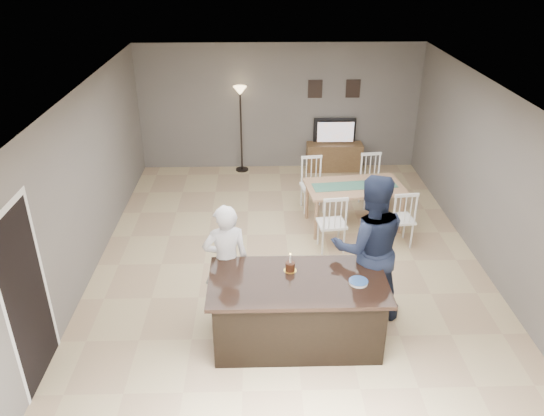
{
  "coord_description": "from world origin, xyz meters",
  "views": [
    {
      "loc": [
        -0.45,
        -7.06,
        4.53
      ],
      "look_at": [
        -0.27,
        -0.3,
        1.12
      ],
      "focal_mm": 35.0,
      "sensor_mm": 36.0,
      "label": 1
    }
  ],
  "objects_px": {
    "television": "(335,131)",
    "kitchen_island": "(297,310)",
    "plate_stack": "(358,282)",
    "woman": "(226,262)",
    "floor_lamp": "(240,106)",
    "man": "(369,247)",
    "tv_console": "(334,157)",
    "dining_table": "(354,193)",
    "birthday_cake": "(290,266)"
  },
  "relations": [
    {
      "from": "floor_lamp",
      "to": "television",
      "type": "bearing_deg",
      "value": 1.42
    },
    {
      "from": "television",
      "to": "kitchen_island",
      "type": "bearing_deg",
      "value": 77.99
    },
    {
      "from": "floor_lamp",
      "to": "birthday_cake",
      "type": "bearing_deg",
      "value": -82.14
    },
    {
      "from": "dining_table",
      "to": "kitchen_island",
      "type": "bearing_deg",
      "value": -118.28
    },
    {
      "from": "kitchen_island",
      "to": "television",
      "type": "bearing_deg",
      "value": 77.99
    },
    {
      "from": "television",
      "to": "dining_table",
      "type": "distance_m",
      "value": 2.66
    },
    {
      "from": "woman",
      "to": "floor_lamp",
      "type": "bearing_deg",
      "value": -101.96
    },
    {
      "from": "woman",
      "to": "plate_stack",
      "type": "relative_size",
      "value": 7.14
    },
    {
      "from": "birthday_cake",
      "to": "floor_lamp",
      "type": "height_order",
      "value": "floor_lamp"
    },
    {
      "from": "birthday_cake",
      "to": "dining_table",
      "type": "bearing_deg",
      "value": 65.38
    },
    {
      "from": "television",
      "to": "floor_lamp",
      "type": "xyz_separation_m",
      "value": [
        -2.02,
        -0.05,
        0.58
      ]
    },
    {
      "from": "plate_stack",
      "to": "floor_lamp",
      "type": "relative_size",
      "value": 0.12
    },
    {
      "from": "woman",
      "to": "birthday_cake",
      "type": "xyz_separation_m",
      "value": [
        0.81,
        -0.34,
        0.14
      ]
    },
    {
      "from": "plate_stack",
      "to": "tv_console",
      "type": "bearing_deg",
      "value": 85.08
    },
    {
      "from": "birthday_cake",
      "to": "plate_stack",
      "type": "distance_m",
      "value": 0.85
    },
    {
      "from": "man",
      "to": "birthday_cake",
      "type": "bearing_deg",
      "value": 17.45
    },
    {
      "from": "man",
      "to": "plate_stack",
      "type": "relative_size",
      "value": 8.81
    },
    {
      "from": "woman",
      "to": "plate_stack",
      "type": "height_order",
      "value": "woman"
    },
    {
      "from": "woman",
      "to": "television",
      "type": "bearing_deg",
      "value": -123.53
    },
    {
      "from": "tv_console",
      "to": "floor_lamp",
      "type": "distance_m",
      "value": 2.32
    },
    {
      "from": "kitchen_island",
      "to": "floor_lamp",
      "type": "distance_m",
      "value": 5.74
    },
    {
      "from": "plate_stack",
      "to": "floor_lamp",
      "type": "xyz_separation_m",
      "value": [
        -1.54,
        5.67,
        0.52
      ]
    },
    {
      "from": "kitchen_island",
      "to": "birthday_cake",
      "type": "height_order",
      "value": "birthday_cake"
    },
    {
      "from": "kitchen_island",
      "to": "man",
      "type": "height_order",
      "value": "man"
    },
    {
      "from": "man",
      "to": "plate_stack",
      "type": "distance_m",
      "value": 0.68
    },
    {
      "from": "television",
      "to": "birthday_cake",
      "type": "relative_size",
      "value": 3.68
    },
    {
      "from": "birthday_cake",
      "to": "woman",
      "type": "bearing_deg",
      "value": 157.2
    },
    {
      "from": "kitchen_island",
      "to": "plate_stack",
      "type": "bearing_deg",
      "value": -6.62
    },
    {
      "from": "woman",
      "to": "man",
      "type": "bearing_deg",
      "value": 168.77
    },
    {
      "from": "woman",
      "to": "floor_lamp",
      "type": "xyz_separation_m",
      "value": [
        0.06,
        5.04,
        0.62
      ]
    },
    {
      "from": "tv_console",
      "to": "floor_lamp",
      "type": "height_order",
      "value": "floor_lamp"
    },
    {
      "from": "birthday_cake",
      "to": "plate_stack",
      "type": "xyz_separation_m",
      "value": [
        0.8,
        -0.29,
        -0.04
      ]
    },
    {
      "from": "tv_console",
      "to": "man",
      "type": "xyz_separation_m",
      "value": [
        -0.25,
        -5.02,
        0.71
      ]
    },
    {
      "from": "dining_table",
      "to": "man",
      "type": "bearing_deg",
      "value": -102.18
    },
    {
      "from": "floor_lamp",
      "to": "dining_table",
      "type": "bearing_deg",
      "value": -52.29
    },
    {
      "from": "kitchen_island",
      "to": "plate_stack",
      "type": "distance_m",
      "value": 0.86
    },
    {
      "from": "tv_console",
      "to": "dining_table",
      "type": "height_order",
      "value": "dining_table"
    },
    {
      "from": "dining_table",
      "to": "floor_lamp",
      "type": "xyz_separation_m",
      "value": [
        -2.01,
        2.6,
        0.8
      ]
    },
    {
      "from": "birthday_cake",
      "to": "plate_stack",
      "type": "bearing_deg",
      "value": -20.27
    },
    {
      "from": "television",
      "to": "floor_lamp",
      "type": "height_order",
      "value": "floor_lamp"
    },
    {
      "from": "man",
      "to": "kitchen_island",
      "type": "bearing_deg",
      "value": 29.32
    },
    {
      "from": "birthday_cake",
      "to": "dining_table",
      "type": "relative_size",
      "value": 0.12
    },
    {
      "from": "woman",
      "to": "dining_table",
      "type": "bearing_deg",
      "value": -141.7
    },
    {
      "from": "man",
      "to": "woman",
      "type": "bearing_deg",
      "value": -0.75
    },
    {
      "from": "dining_table",
      "to": "birthday_cake",
      "type": "bearing_deg",
      "value": -121.17
    },
    {
      "from": "plate_stack",
      "to": "dining_table",
      "type": "bearing_deg",
      "value": 81.18
    },
    {
      "from": "tv_console",
      "to": "plate_stack",
      "type": "height_order",
      "value": "plate_stack"
    },
    {
      "from": "television",
      "to": "plate_stack",
      "type": "bearing_deg",
      "value": 85.14
    },
    {
      "from": "kitchen_island",
      "to": "plate_stack",
      "type": "xyz_separation_m",
      "value": [
        0.71,
        -0.08,
        0.46
      ]
    },
    {
      "from": "tv_console",
      "to": "television",
      "type": "xyz_separation_m",
      "value": [
        0.0,
        0.07,
        0.56
      ]
    }
  ]
}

